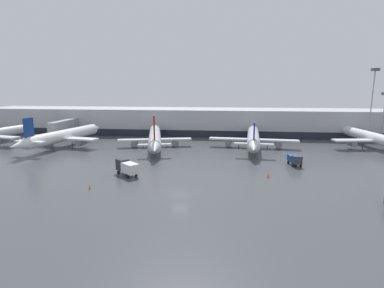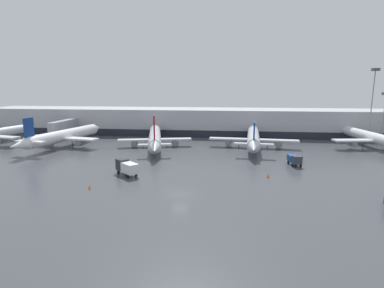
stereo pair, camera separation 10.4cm
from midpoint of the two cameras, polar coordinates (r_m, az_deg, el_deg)
name	(u,v)px [view 2 (the right image)]	position (r m, az deg, el deg)	size (l,w,h in m)	color
ground_plane	(180,194)	(47.94, -2.28, -9.57)	(320.00, 320.00, 0.00)	#424449
terminal_building	(206,121)	(107.25, 2.63, 4.31)	(160.00, 30.63, 9.00)	#B2B2B7
parked_jet_0	(375,138)	(94.57, 31.59, 0.92)	(22.82, 39.36, 10.17)	silver
parked_jet_2	(253,138)	(84.60, 11.64, 1.19)	(24.47, 35.63, 8.50)	silver
parked_jet_3	(155,137)	(84.91, -7.04, 1.25)	(20.51, 37.50, 10.05)	silver
parked_jet_4	(63,136)	(91.02, -23.31, 1.43)	(21.27, 34.59, 9.37)	white
service_truck_1	(127,167)	(58.76, -12.27, -4.24)	(5.47, 5.16, 2.89)	silver
service_truck_2	(295,159)	(68.13, 19.02, -2.74)	(2.51, 4.37, 2.36)	#19478C
traffic_cone_0	(89,187)	(53.07, -18.89, -7.73)	(0.43, 0.43, 0.68)	orange
traffic_cone_1	(268,175)	(58.10, 14.36, -5.82)	(0.52, 0.52, 0.77)	orange
traffic_cone_2	(46,145)	(95.16, -25.99, -0.17)	(0.51, 0.51, 0.66)	orange
apron_light_mast_1	(374,86)	(103.49, 31.35, 9.43)	(1.80, 1.80, 22.00)	gray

